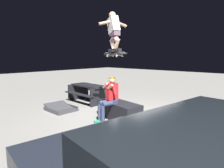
# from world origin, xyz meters

# --- Properties ---
(ground_plane) EXTENTS (40.00, 40.00, 0.00)m
(ground_plane) POSITION_xyz_m (0.00, 0.00, 0.00)
(ground_plane) COLOR gray
(ledge_box_main) EXTENTS (1.60, 0.90, 0.54)m
(ledge_box_main) POSITION_xyz_m (0.30, 0.16, 0.27)
(ledge_box_main) COLOR black
(ledge_box_main) RESTS_ON ground
(person_sitting_on_ledge) EXTENTS (0.60, 0.78, 1.38)m
(person_sitting_on_ledge) POSITION_xyz_m (0.38, 0.53, 0.78)
(person_sitting_on_ledge) COLOR #2D3856
(person_sitting_on_ledge) RESTS_ON ground
(skateboard) EXTENTS (1.03, 0.54, 0.14)m
(skateboard) POSITION_xyz_m (0.17, 0.51, 2.03)
(skateboard) COLOR black
(skater_airborne) EXTENTS (0.63, 0.86, 1.12)m
(skater_airborne) POSITION_xyz_m (0.23, 0.50, 2.72)
(skater_airborne) COLOR black
(kicker_ramp) EXTENTS (1.10, 0.88, 0.31)m
(kicker_ramp) POSITION_xyz_m (2.51, 0.85, 0.05)
(kicker_ramp) COLOR #38383D
(kicker_ramp) RESTS_ON ground
(picnic_table_back) EXTENTS (1.75, 1.41, 0.75)m
(picnic_table_back) POSITION_xyz_m (2.77, -0.73, 0.50)
(picnic_table_back) COLOR black
(picnic_table_back) RESTS_ON ground
(trash_bin) EXTENTS (0.51, 0.51, 0.89)m
(trash_bin) POSITION_xyz_m (-2.49, 1.86, 0.45)
(trash_bin) COLOR navy
(trash_bin) RESTS_ON ground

